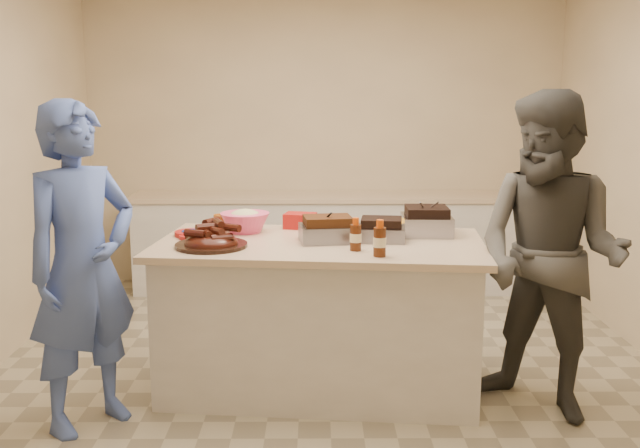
{
  "coord_description": "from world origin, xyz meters",
  "views": [
    {
      "loc": [
        -0.08,
        -4.37,
        1.85
      ],
      "look_at": [
        -0.06,
        -0.06,
        1.04
      ],
      "focal_mm": 40.0,
      "sensor_mm": 36.0,
      "label": 1
    }
  ],
  "objects_px": {
    "guest_blue": "(92,423)",
    "guest_gray": "(540,411)",
    "coleslaw_bowl": "(245,232)",
    "bbq_bottle_b": "(380,256)",
    "mustard_bottle": "(307,235)",
    "island": "(320,386)",
    "roasting_pan": "(426,235)",
    "rib_platter": "(211,247)",
    "bbq_bottle_a": "(356,250)",
    "plastic_cup": "(221,229)"
  },
  "relations": [
    {
      "from": "guest_blue",
      "to": "guest_gray",
      "type": "relative_size",
      "value": 0.97
    },
    {
      "from": "bbq_bottle_a",
      "to": "guest_blue",
      "type": "xyz_separation_m",
      "value": [
        -1.49,
        -0.26,
        -0.94
      ]
    },
    {
      "from": "guest_blue",
      "to": "guest_gray",
      "type": "distance_m",
      "value": 2.59
    },
    {
      "from": "roasting_pan",
      "to": "guest_blue",
      "type": "xyz_separation_m",
      "value": [
        -1.97,
        -0.72,
        -0.94
      ]
    },
    {
      "from": "mustard_bottle",
      "to": "bbq_bottle_a",
      "type": "bearing_deg",
      "value": -57.58
    },
    {
      "from": "island",
      "to": "guest_gray",
      "type": "distance_m",
      "value": 1.34
    },
    {
      "from": "bbq_bottle_b",
      "to": "guest_gray",
      "type": "distance_m",
      "value": 1.35
    },
    {
      "from": "coleslaw_bowl",
      "to": "bbq_bottle_b",
      "type": "distance_m",
      "value": 1.07
    },
    {
      "from": "guest_blue",
      "to": "roasting_pan",
      "type": "bearing_deg",
      "value": -29.84
    },
    {
      "from": "island",
      "to": "mustard_bottle",
      "type": "relative_size",
      "value": 17.88
    },
    {
      "from": "coleslaw_bowl",
      "to": "bbq_bottle_a",
      "type": "bearing_deg",
      "value": -38.26
    },
    {
      "from": "plastic_cup",
      "to": "guest_gray",
      "type": "bearing_deg",
      "value": -21.92
    },
    {
      "from": "rib_platter",
      "to": "bbq_bottle_b",
      "type": "height_order",
      "value": "bbq_bottle_b"
    },
    {
      "from": "coleslaw_bowl",
      "to": "mustard_bottle",
      "type": "height_order",
      "value": "coleslaw_bowl"
    },
    {
      "from": "guest_blue",
      "to": "rib_platter",
      "type": "bearing_deg",
      "value": -21.11
    },
    {
      "from": "rib_platter",
      "to": "bbq_bottle_a",
      "type": "distance_m",
      "value": 0.85
    },
    {
      "from": "coleslaw_bowl",
      "to": "bbq_bottle_b",
      "type": "relative_size",
      "value": 1.54
    },
    {
      "from": "bbq_bottle_a",
      "to": "guest_gray",
      "type": "height_order",
      "value": "bbq_bottle_a"
    },
    {
      "from": "mustard_bottle",
      "to": "guest_blue",
      "type": "xyz_separation_m",
      "value": [
        -1.21,
        -0.71,
        -0.94
      ]
    },
    {
      "from": "bbq_bottle_b",
      "to": "guest_blue",
      "type": "relative_size",
      "value": 0.11
    },
    {
      "from": "coleslaw_bowl",
      "to": "mustard_bottle",
      "type": "distance_m",
      "value": 0.42
    },
    {
      "from": "plastic_cup",
      "to": "guest_gray",
      "type": "xyz_separation_m",
      "value": [
        1.95,
        -0.78,
        -0.94
      ]
    },
    {
      "from": "guest_blue",
      "to": "bbq_bottle_a",
      "type": "bearing_deg",
      "value": -40.12
    },
    {
      "from": "bbq_bottle_a",
      "to": "bbq_bottle_b",
      "type": "bearing_deg",
      "value": -49.83
    },
    {
      "from": "bbq_bottle_a",
      "to": "plastic_cup",
      "type": "relative_size",
      "value": 1.85
    },
    {
      "from": "coleslaw_bowl",
      "to": "guest_gray",
      "type": "bearing_deg",
      "value": -20.43
    },
    {
      "from": "rib_platter",
      "to": "island",
      "type": "bearing_deg",
      "value": 13.17
    },
    {
      "from": "rib_platter",
      "to": "bbq_bottle_a",
      "type": "height_order",
      "value": "bbq_bottle_a"
    },
    {
      "from": "island",
      "to": "plastic_cup",
      "type": "bearing_deg",
      "value": 153.47
    },
    {
      "from": "island",
      "to": "plastic_cup",
      "type": "relative_size",
      "value": 19.16
    },
    {
      "from": "island",
      "to": "roasting_pan",
      "type": "relative_size",
      "value": 6.41
    },
    {
      "from": "island",
      "to": "bbq_bottle_b",
      "type": "relative_size",
      "value": 9.59
    },
    {
      "from": "island",
      "to": "roasting_pan",
      "type": "distance_m",
      "value": 1.18
    },
    {
      "from": "guest_blue",
      "to": "guest_gray",
      "type": "bearing_deg",
      "value": -46.77
    },
    {
      "from": "rib_platter",
      "to": "coleslaw_bowl",
      "type": "relative_size",
      "value": 1.34
    },
    {
      "from": "roasting_pan",
      "to": "bbq_bottle_b",
      "type": "bearing_deg",
      "value": -118.43
    },
    {
      "from": "roasting_pan",
      "to": "coleslaw_bowl",
      "type": "relative_size",
      "value": 0.97
    },
    {
      "from": "rib_platter",
      "to": "bbq_bottle_b",
      "type": "relative_size",
      "value": 2.06
    },
    {
      "from": "island",
      "to": "bbq_bottle_a",
      "type": "xyz_separation_m",
      "value": [
        0.2,
        -0.25,
        0.94
      ]
    },
    {
      "from": "coleslaw_bowl",
      "to": "guest_gray",
      "type": "relative_size",
      "value": 0.17
    },
    {
      "from": "bbq_bottle_b",
      "to": "rib_platter",
      "type": "bearing_deg",
      "value": 165.72
    },
    {
      "from": "coleslaw_bowl",
      "to": "bbq_bottle_b",
      "type": "height_order",
      "value": "coleslaw_bowl"
    },
    {
      "from": "bbq_bottle_a",
      "to": "bbq_bottle_b",
      "type": "height_order",
      "value": "bbq_bottle_b"
    },
    {
      "from": "mustard_bottle",
      "to": "bbq_bottle_b",
      "type": "bearing_deg",
      "value": -55.51
    },
    {
      "from": "mustard_bottle",
      "to": "plastic_cup",
      "type": "distance_m",
      "value": 0.61
    },
    {
      "from": "roasting_pan",
      "to": "coleslaw_bowl",
      "type": "bearing_deg",
      "value": 177.63
    },
    {
      "from": "guest_blue",
      "to": "guest_gray",
      "type": "xyz_separation_m",
      "value": [
        2.58,
        0.14,
        0.0
      ]
    },
    {
      "from": "island",
      "to": "guest_gray",
      "type": "bearing_deg",
      "value": -9.97
    },
    {
      "from": "island",
      "to": "coleslaw_bowl",
      "type": "relative_size",
      "value": 6.22
    },
    {
      "from": "mustard_bottle",
      "to": "island",
      "type": "bearing_deg",
      "value": -67.74
    }
  ]
}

